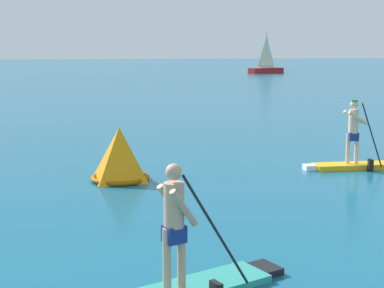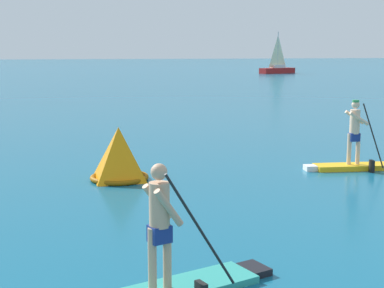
# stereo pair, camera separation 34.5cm
# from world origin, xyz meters

# --- Properties ---
(paddleboarder_near_left) EXTENTS (3.17, 1.35, 1.80)m
(paddleboarder_near_left) POSITION_xyz_m (-8.35, 0.40, 0.37)
(paddleboarder_near_left) COLOR teal
(paddleboarder_near_left) RESTS_ON ground
(paddleboarder_mid_center) EXTENTS (3.00, 0.98, 1.86)m
(paddleboarder_mid_center) POSITION_xyz_m (-1.64, 6.73, 0.39)
(paddleboarder_mid_center) COLOR yellow
(paddleboarder_mid_center) RESTS_ON ground
(race_marker_buoy) EXTENTS (1.70, 1.70, 1.31)m
(race_marker_buoy) POSITION_xyz_m (-7.97, 7.21, 0.58)
(race_marker_buoy) COLOR orange
(race_marker_buoy) RESTS_ON ground
(sailboat_right_horizon) EXTENTS (5.95, 3.46, 5.83)m
(sailboat_right_horizon) POSITION_xyz_m (23.31, 67.88, 0.79)
(sailboat_right_horizon) COLOR #A51E1E
(sailboat_right_horizon) RESTS_ON ground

